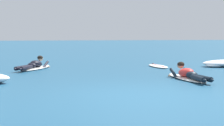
{
  "coord_description": "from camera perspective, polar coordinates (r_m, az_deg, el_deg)",
  "views": [
    {
      "loc": [
        -2.37,
        -7.77,
        1.34
      ],
      "look_at": [
        0.17,
        4.7,
        0.35
      ],
      "focal_mm": 59.89,
      "sensor_mm": 36.0,
      "label": 1
    }
  ],
  "objects": [
    {
      "name": "surfer_near",
      "position": [
        11.15,
        11.52,
        -1.82
      ],
      "size": [
        0.59,
        2.65,
        0.54
      ],
      "color": "white",
      "rests_on": "ground"
    },
    {
      "name": "ground_plane",
      "position": [
        17.98,
        -3.92,
        0.18
      ],
      "size": [
        120.0,
        120.0,
        0.0
      ],
      "primitive_type": "plane",
      "color": "navy"
    },
    {
      "name": "surfer_far",
      "position": [
        14.43,
        -11.77,
        -0.42
      ],
      "size": [
        1.5,
        2.59,
        0.53
      ],
      "color": "white",
      "rests_on": "ground"
    },
    {
      "name": "drifting_surfboard",
      "position": [
        15.32,
        7.03,
        -0.46
      ],
      "size": [
        0.57,
        1.81,
        0.16
      ],
      "color": "white",
      "rests_on": "ground"
    }
  ]
}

